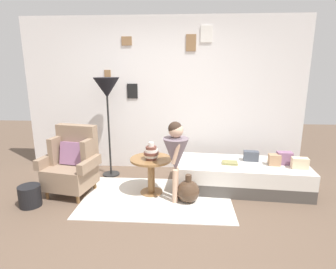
{
  "coord_description": "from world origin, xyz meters",
  "views": [
    {
      "loc": [
        0.4,
        -2.83,
        1.79
      ],
      "look_at": [
        0.15,
        0.95,
        0.85
      ],
      "focal_mm": 29.45,
      "sensor_mm": 36.0,
      "label": 1
    }
  ],
  "objects_px": {
    "vase_striped": "(151,152)",
    "side_table": "(151,168)",
    "demijohn_near": "(188,191)",
    "armchair": "(73,163)",
    "daybed": "(241,176)",
    "book_on_daybed": "(230,163)",
    "magazine_basket": "(30,196)",
    "floor_lamp": "(107,91)",
    "person_child": "(176,152)"
  },
  "relations": [
    {
      "from": "vase_striped",
      "to": "side_table",
      "type": "bearing_deg",
      "value": 103.4
    },
    {
      "from": "side_table",
      "to": "demijohn_near",
      "type": "relative_size",
      "value": 1.5
    },
    {
      "from": "armchair",
      "to": "daybed",
      "type": "bearing_deg",
      "value": 6.67
    },
    {
      "from": "armchair",
      "to": "book_on_daybed",
      "type": "xyz_separation_m",
      "value": [
        2.26,
        0.24,
        -0.02
      ]
    },
    {
      "from": "daybed",
      "to": "demijohn_near",
      "type": "xyz_separation_m",
      "value": [
        -0.79,
        -0.49,
        -0.04
      ]
    },
    {
      "from": "magazine_basket",
      "to": "vase_striped",
      "type": "bearing_deg",
      "value": 15.65
    },
    {
      "from": "floor_lamp",
      "to": "armchair",
      "type": "bearing_deg",
      "value": -117.88
    },
    {
      "from": "side_table",
      "to": "magazine_basket",
      "type": "relative_size",
      "value": 2.09
    },
    {
      "from": "armchair",
      "to": "person_child",
      "type": "xyz_separation_m",
      "value": [
        1.49,
        -0.19,
        0.27
      ]
    },
    {
      "from": "side_table",
      "to": "armchair",
      "type": "bearing_deg",
      "value": -178.38
    },
    {
      "from": "person_child",
      "to": "vase_striped",
      "type": "bearing_deg",
      "value": 152.78
    },
    {
      "from": "person_child",
      "to": "side_table",
      "type": "bearing_deg",
      "value": 147.86
    },
    {
      "from": "armchair",
      "to": "book_on_daybed",
      "type": "height_order",
      "value": "armchair"
    },
    {
      "from": "book_on_daybed",
      "to": "vase_striped",
      "type": "bearing_deg",
      "value": -167.29
    },
    {
      "from": "book_on_daybed",
      "to": "daybed",
      "type": "bearing_deg",
      "value": 14.42
    },
    {
      "from": "daybed",
      "to": "book_on_daybed",
      "type": "bearing_deg",
      "value": -165.58
    },
    {
      "from": "armchair",
      "to": "book_on_daybed",
      "type": "relative_size",
      "value": 4.41
    },
    {
      "from": "side_table",
      "to": "book_on_daybed",
      "type": "bearing_deg",
      "value": 10.34
    },
    {
      "from": "book_on_daybed",
      "to": "demijohn_near",
      "type": "bearing_deg",
      "value": -143.92
    },
    {
      "from": "magazine_basket",
      "to": "floor_lamp",
      "type": "bearing_deg",
      "value": 55.61
    },
    {
      "from": "book_on_daybed",
      "to": "magazine_basket",
      "type": "distance_m",
      "value": 2.78
    },
    {
      "from": "side_table",
      "to": "demijohn_near",
      "type": "height_order",
      "value": "side_table"
    },
    {
      "from": "daybed",
      "to": "vase_striped",
      "type": "distance_m",
      "value": 1.41
    },
    {
      "from": "person_child",
      "to": "book_on_daybed",
      "type": "xyz_separation_m",
      "value": [
        0.78,
        0.43,
        -0.29
      ]
    },
    {
      "from": "vase_striped",
      "to": "demijohn_near",
      "type": "xyz_separation_m",
      "value": [
        0.52,
        -0.19,
        -0.47
      ]
    },
    {
      "from": "armchair",
      "to": "book_on_daybed",
      "type": "bearing_deg",
      "value": 6.03
    },
    {
      "from": "vase_striped",
      "to": "person_child",
      "type": "xyz_separation_m",
      "value": [
        0.35,
        -0.18,
        0.07
      ]
    },
    {
      "from": "person_child",
      "to": "demijohn_near",
      "type": "height_order",
      "value": "person_child"
    },
    {
      "from": "armchair",
      "to": "side_table",
      "type": "bearing_deg",
      "value": 1.62
    },
    {
      "from": "vase_striped",
      "to": "magazine_basket",
      "type": "xyz_separation_m",
      "value": [
        -1.55,
        -0.44,
        -0.49
      ]
    },
    {
      "from": "vase_striped",
      "to": "person_child",
      "type": "relative_size",
      "value": 0.22
    },
    {
      "from": "daybed",
      "to": "person_child",
      "type": "relative_size",
      "value": 1.77
    },
    {
      "from": "demijohn_near",
      "to": "magazine_basket",
      "type": "bearing_deg",
      "value": -173.2
    },
    {
      "from": "demijohn_near",
      "to": "armchair",
      "type": "bearing_deg",
      "value": 173.04
    },
    {
      "from": "vase_striped",
      "to": "magazine_basket",
      "type": "relative_size",
      "value": 0.88
    },
    {
      "from": "vase_striped",
      "to": "armchair",
      "type": "bearing_deg",
      "value": 179.27
    },
    {
      "from": "daybed",
      "to": "side_table",
      "type": "height_order",
      "value": "side_table"
    },
    {
      "from": "side_table",
      "to": "magazine_basket",
      "type": "bearing_deg",
      "value": -162.66
    },
    {
      "from": "vase_striped",
      "to": "magazine_basket",
      "type": "height_order",
      "value": "vase_striped"
    },
    {
      "from": "daybed",
      "to": "floor_lamp",
      "type": "xyz_separation_m",
      "value": [
        -2.09,
        0.39,
        1.2
      ]
    },
    {
      "from": "daybed",
      "to": "magazine_basket",
      "type": "bearing_deg",
      "value": -165.58
    },
    {
      "from": "armchair",
      "to": "daybed",
      "type": "relative_size",
      "value": 0.5
    },
    {
      "from": "daybed",
      "to": "magazine_basket",
      "type": "relative_size",
      "value": 6.98
    },
    {
      "from": "side_table",
      "to": "demijohn_near",
      "type": "xyz_separation_m",
      "value": [
        0.53,
        -0.23,
        -0.23
      ]
    },
    {
      "from": "vase_striped",
      "to": "floor_lamp",
      "type": "height_order",
      "value": "floor_lamp"
    },
    {
      "from": "side_table",
      "to": "person_child",
      "type": "bearing_deg",
      "value": -32.14
    },
    {
      "from": "side_table",
      "to": "book_on_daybed",
      "type": "distance_m",
      "value": 1.16
    },
    {
      "from": "vase_striped",
      "to": "demijohn_near",
      "type": "distance_m",
      "value": 0.73
    },
    {
      "from": "armchair",
      "to": "floor_lamp",
      "type": "height_order",
      "value": "floor_lamp"
    },
    {
      "from": "floor_lamp",
      "to": "magazine_basket",
      "type": "height_order",
      "value": "floor_lamp"
    }
  ]
}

